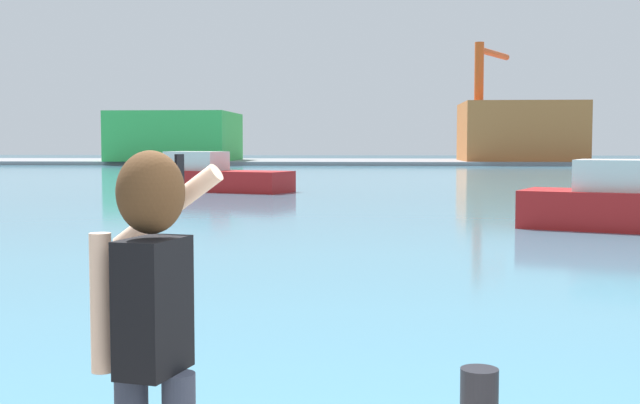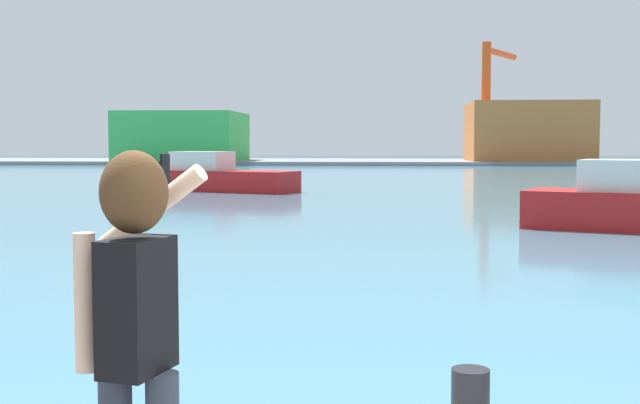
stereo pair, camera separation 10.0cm
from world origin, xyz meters
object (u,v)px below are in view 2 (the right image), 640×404
warehouse_left (184,137)px  port_crane (490,89)px  boat_moored (216,177)px  harbor_bollard (470,403)px  person_photographer (135,314)px  warehouse_right (527,132)px

warehouse_left → port_crane: (33.88, 0.81, 5.19)m
boat_moored → warehouse_left: size_ratio=0.61×
port_crane → harbor_bollard: bearing=-97.0°
person_photographer → boat_moored: size_ratio=0.22×
person_photographer → port_crane: 89.78m
warehouse_left → warehouse_right: warehouse_right is taller
boat_moored → port_crane: 56.88m
boat_moored → warehouse_left: bearing=127.0°
harbor_bollard → boat_moored: bearing=104.2°
harbor_bollard → warehouse_left: 89.35m
person_photographer → warehouse_right: bearing=3.2°
port_crane → person_photographer: bearing=-97.9°
boat_moored → warehouse_right: 58.45m
boat_moored → warehouse_left: (-14.50, 52.12, 2.39)m
warehouse_right → boat_moored: bearing=-113.8°
harbor_bollard → boat_moored: (-8.67, 34.14, -0.03)m
person_photographer → harbor_bollard: 2.39m
warehouse_left → port_crane: size_ratio=1.03×
harbor_bollard → person_photographer: bearing=-133.6°
person_photographer → port_crane: (12.25, 88.69, 6.69)m
person_photographer → port_crane: size_ratio=0.14×
boat_moored → port_crane: bearing=91.4°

